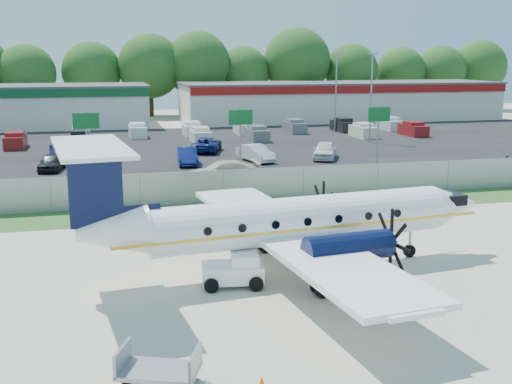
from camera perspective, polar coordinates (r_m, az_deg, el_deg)
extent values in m
plane|color=beige|center=(25.77, 3.23, -7.70)|extent=(170.00, 170.00, 0.00)
cube|color=#2D561E|center=(36.94, -2.23, -1.62)|extent=(170.00, 4.00, 0.02)
cube|color=black|center=(43.66, -4.10, 0.48)|extent=(170.00, 8.00, 0.02)
cube|color=black|center=(64.18, -7.32, 4.08)|extent=(170.00, 32.00, 0.02)
cube|color=gray|center=(38.64, -2.85, 0.49)|extent=(120.00, 0.02, 1.90)
cube|color=gray|center=(38.46, -2.86, 1.92)|extent=(120.00, 0.06, 0.06)
cube|color=gray|center=(38.84, -2.83, -0.88)|extent=(120.00, 0.06, 0.06)
cube|color=silver|center=(91.63, 7.48, 7.96)|extent=(44.00, 12.00, 5.00)
cube|color=#474749|center=(91.50, 7.52, 9.60)|extent=(44.40, 12.40, 0.24)
cube|color=maroon|center=(85.87, 9.00, 9.00)|extent=(44.00, 0.20, 1.00)
cylinder|color=gray|center=(46.60, -14.76, 3.94)|extent=(0.14, 0.14, 5.00)
cube|color=#0C5923|center=(46.24, -14.88, 6.13)|extent=(1.80, 0.08, 1.10)
cylinder|color=gray|center=(47.69, -1.40, 4.51)|extent=(0.14, 0.14, 5.00)
cube|color=#0C5923|center=(47.35, -1.38, 6.65)|extent=(1.80, 0.08, 1.10)
cylinder|color=gray|center=(51.19, 10.75, 4.81)|extent=(0.14, 0.14, 5.00)
cube|color=#0C5923|center=(50.87, 10.90, 6.80)|extent=(1.80, 0.08, 1.10)
cylinder|color=gray|center=(67.09, 10.18, 8.18)|extent=(0.18, 0.18, 9.00)
cube|color=gray|center=(66.96, 10.33, 12.03)|extent=(0.90, 0.35, 0.18)
cylinder|color=gray|center=(76.32, 7.11, 8.71)|extent=(0.18, 0.18, 9.00)
cube|color=gray|center=(76.21, 7.20, 12.09)|extent=(0.90, 0.35, 0.18)
cylinder|color=white|center=(26.14, 4.06, -2.47)|extent=(12.70, 3.28, 1.91)
cone|color=white|center=(29.87, 17.11, -1.15)|extent=(2.41, 2.14, 1.91)
cone|color=white|center=(24.08, -12.68, -3.50)|extent=(2.81, 2.19, 1.91)
cube|color=black|center=(29.68, 16.84, -0.52)|extent=(1.04, 1.40, 0.45)
cube|color=white|center=(26.09, 3.03, -3.74)|extent=(5.14, 17.94, 0.22)
cylinder|color=black|center=(23.99, 8.23, -4.88)|extent=(3.52, 1.47, 1.11)
cylinder|color=black|center=(29.06, 2.78, -1.80)|extent=(3.52, 1.47, 1.11)
cube|color=black|center=(23.63, -14.07, 0.40)|extent=(1.92, 0.39, 2.92)
cube|color=white|center=(23.39, -14.50, 3.89)|extent=(3.08, 6.46, 0.14)
cylinder|color=gray|center=(29.01, 13.51, -4.41)|extent=(0.12, 0.12, 1.31)
cylinder|color=black|center=(29.11, 13.47, -5.11)|extent=(0.58, 0.24, 0.56)
cylinder|color=black|center=(23.96, 5.77, -8.46)|extent=(0.68, 0.47, 0.64)
cylinder|color=black|center=(29.04, 0.74, -4.74)|extent=(0.68, 0.47, 0.64)
cube|color=white|center=(24.89, -2.11, -7.15)|extent=(2.51, 1.71, 0.66)
cube|color=white|center=(24.76, -1.03, -5.99)|extent=(1.19, 1.35, 0.47)
cube|color=black|center=(24.79, -0.05, -5.92)|extent=(0.31, 1.04, 0.37)
cylinder|color=black|center=(24.24, -3.99, -8.29)|extent=(0.58, 0.28, 0.56)
cylinder|color=black|center=(25.61, -4.11, -7.17)|extent=(0.58, 0.28, 0.56)
cylinder|color=black|center=(24.35, 0.02, -8.17)|extent=(0.58, 0.28, 0.56)
cylinder|color=black|center=(25.72, -0.33, -7.06)|extent=(0.58, 0.28, 0.56)
cube|color=gray|center=(17.86, -8.62, -15.44)|extent=(2.41, 1.95, 0.13)
cube|color=gray|center=(18.02, -11.78, -14.20)|extent=(0.55, 1.20, 0.63)
cube|color=gray|center=(17.48, -5.42, -14.84)|extent=(0.55, 1.20, 0.63)
cylinder|color=black|center=(18.69, -10.31, -15.18)|extent=(0.40, 0.26, 0.38)
cylinder|color=black|center=(18.31, -5.78, -15.64)|extent=(0.40, 0.26, 0.38)
cone|color=orange|center=(38.68, -0.37, -0.57)|extent=(0.38, 0.38, 0.57)
cube|color=orange|center=(38.74, -0.37, -0.95)|extent=(0.40, 0.40, 0.03)
imported|color=beige|center=(45.09, -3.04, 0.84)|extent=(5.30, 2.25, 1.53)
imported|color=black|center=(52.15, -17.66, 1.81)|extent=(2.21, 4.14, 1.34)
imported|color=beige|center=(52.91, -13.88, 2.16)|extent=(3.05, 5.19, 1.35)
imported|color=navy|center=(52.83, -6.11, 2.43)|extent=(1.85, 4.48, 1.44)
imported|color=silver|center=(54.10, -0.02, 2.72)|extent=(2.74, 4.59, 1.43)
imported|color=silver|center=(55.72, 6.13, 2.92)|extent=(3.53, 4.85, 1.54)
imported|color=navy|center=(58.10, -16.46, 2.87)|extent=(3.20, 5.27, 1.64)
imported|color=navy|center=(59.75, -4.39, 3.56)|extent=(3.75, 5.51, 1.40)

